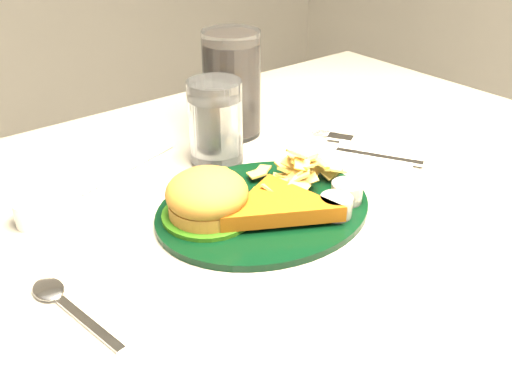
% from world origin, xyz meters
% --- Properties ---
extents(dinner_plate, '(0.28, 0.24, 0.06)m').
position_xyz_m(dinner_plate, '(0.02, -0.01, 0.78)').
color(dinner_plate, black).
rests_on(dinner_plate, table).
extents(water_glass, '(0.09, 0.09, 0.12)m').
position_xyz_m(water_glass, '(0.05, 0.13, 0.81)').
color(water_glass, white).
rests_on(water_glass, table).
extents(cola_glass, '(0.09, 0.09, 0.16)m').
position_xyz_m(cola_glass, '(0.13, 0.20, 0.83)').
color(cola_glass, black).
rests_on(cola_glass, table).
extents(fork_napkin, '(0.18, 0.20, 0.01)m').
position_xyz_m(fork_napkin, '(0.23, 0.00, 0.76)').
color(fork_napkin, white).
rests_on(fork_napkin, table).
extents(spoon, '(0.06, 0.14, 0.01)m').
position_xyz_m(spoon, '(-0.23, -0.07, 0.75)').
color(spoon, white).
rests_on(spoon, table).
extents(ramekin, '(0.04, 0.04, 0.03)m').
position_xyz_m(ramekin, '(-0.21, 0.13, 0.76)').
color(ramekin, white).
rests_on(ramekin, table).
extents(wrapped_straw, '(0.18, 0.11, 0.01)m').
position_xyz_m(wrapped_straw, '(-0.06, 0.18, 0.75)').
color(wrapped_straw, white).
rests_on(wrapped_straw, table).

